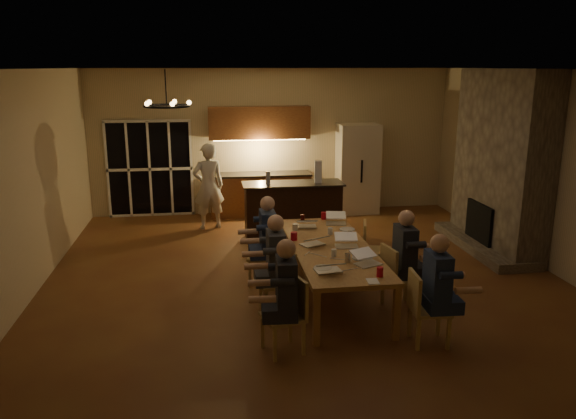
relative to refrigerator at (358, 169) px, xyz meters
The scene contains 45 objects.
floor 4.67m from the refrigerator, 114.60° to the right, with size 9.00×9.00×0.00m, color brown.
back_wall 2.03m from the refrigerator, 168.98° to the left, with size 8.00×0.04×3.20m, color #C8AF8D.
left_wall 7.25m from the refrigerator, 144.97° to the right, with size 0.04×9.00×3.20m, color #C8AF8D.
right_wall 4.70m from the refrigerator, 62.94° to the right, with size 0.04×9.00×3.20m, color #C8AF8D.
ceiling 5.08m from the refrigerator, 114.60° to the right, with size 8.00×9.00×0.04m, color white.
french_doors 4.61m from the refrigerator, behind, with size 1.86×0.08×2.10m, color black.
fireplace 3.51m from the refrigerator, 58.61° to the right, with size 0.58×2.50×3.20m, color #6C6255.
kitchenette 2.21m from the refrigerator, behind, with size 2.24×0.68×2.40m, color brown, non-canonical shape.
refrigerator is the anchor object (origin of this frame).
dining_table 4.99m from the refrigerator, 109.36° to the right, with size 1.10×3.04×0.75m, color tan.
bar_island 2.52m from the refrigerator, 134.79° to the right, with size 1.92×0.68×1.08m, color black.
chair_left_near 6.74m from the refrigerator, 112.27° to the right, with size 0.44×0.44×0.89m, color tan, non-canonical shape.
chair_left_mid 5.75m from the refrigerator, 115.73° to the right, with size 0.44×0.44×0.89m, color tan, non-canonical shape.
chair_left_far 4.83m from the refrigerator, 122.04° to the right, with size 0.44×0.44×0.89m, color tan, non-canonical shape.
chair_right_near 6.33m from the refrigerator, 97.18° to the right, with size 0.44×0.44×0.89m, color tan, non-canonical shape.
chair_right_mid 5.31m from the refrigerator, 98.48° to the right, with size 0.44×0.44×0.89m, color tan, non-canonical shape.
chair_right_far 4.16m from the refrigerator, 100.67° to the right, with size 0.44×0.44×0.89m, color tan, non-canonical shape.
person_left_near 6.74m from the refrigerator, 111.88° to the right, with size 0.60×0.60×1.38m, color #22242C, non-canonical shape.
person_right_near 6.36m from the refrigerator, 96.72° to the right, with size 0.60×0.60×1.38m, color navy, non-canonical shape.
person_left_mid 5.76m from the refrigerator, 115.71° to the right, with size 0.60×0.60×1.38m, color #3D4148, non-canonical shape.
person_right_mid 5.26m from the refrigerator, 98.08° to the right, with size 0.60×0.60×1.38m, color #22242C, non-canonical shape.
person_left_far 4.82m from the refrigerator, 121.15° to the right, with size 0.60×0.60×1.38m, color navy, non-canonical shape.
standing_person 3.45m from the refrigerator, 165.45° to the right, with size 0.64×0.42×1.76m, color silver.
chandelier 6.39m from the refrigerator, 128.45° to the right, with size 0.59×0.59×0.03m, color black.
laptop_a 5.96m from the refrigerator, 108.57° to the right, with size 0.32×0.28×0.23m, color silver, non-canonical shape.
laptop_b 5.65m from the refrigerator, 103.67° to the right, with size 0.32×0.28×0.23m, color silver, non-canonical shape.
laptop_c 4.95m from the refrigerator, 112.52° to the right, with size 0.32×0.28×0.23m, color silver, non-canonical shape.
laptop_d 4.95m from the refrigerator, 106.82° to the right, with size 0.32×0.28×0.23m, color silver, non-canonical shape.
laptop_e 4.07m from the refrigerator, 116.56° to the right, with size 0.32×0.28×0.23m, color silver, non-canonical shape.
laptop_f 3.78m from the refrigerator, 110.27° to the right, with size 0.32×0.28×0.23m, color silver, non-canonical shape.
mug_front 5.39m from the refrigerator, 108.41° to the right, with size 0.07×0.07×0.10m, color silver.
mug_mid 4.37m from the refrigerator, 110.45° to the right, with size 0.08×0.08×0.10m, color silver.
mug_back 4.30m from the refrigerator, 118.03° to the right, with size 0.09×0.09×0.10m, color silver.
redcup_near 6.07m from the refrigerator, 102.50° to the right, with size 0.08×0.08×0.12m, color #B00B1C.
redcup_mid 4.81m from the refrigerator, 116.20° to the right, with size 0.10×0.10×0.12m, color #B00B1C.
redcup_far 3.54m from the refrigerator, 114.16° to the right, with size 0.09×0.09×0.12m, color #B00B1C.
can_silver 5.60m from the refrigerator, 106.37° to the right, with size 0.07×0.07×0.12m, color #B2B2B7.
can_cola 3.80m from the refrigerator, 118.71° to the right, with size 0.07×0.07×0.12m, color #3F0F0C.
can_right 4.56m from the refrigerator, 106.53° to the right, with size 0.06×0.06×0.12m, color #B2B2B7.
plate_near 5.42m from the refrigerator, 104.37° to the right, with size 0.28×0.28×0.02m, color silver.
plate_left 5.89m from the refrigerator, 109.26° to the right, with size 0.24×0.24×0.02m, color silver.
plate_far 4.10m from the refrigerator, 107.25° to the right, with size 0.24×0.24×0.02m, color silver.
notepad 6.25m from the refrigerator, 103.39° to the right, with size 0.14×0.19×0.01m, color white.
bar_bottle 2.87m from the refrigerator, 141.01° to the right, with size 0.08×0.08×0.24m, color #99999E.
bar_blender 2.22m from the refrigerator, 125.16° to the right, with size 0.13×0.13×0.42m, color silver.
Camera 1 is at (-1.44, -7.96, 3.23)m, focal length 35.00 mm.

